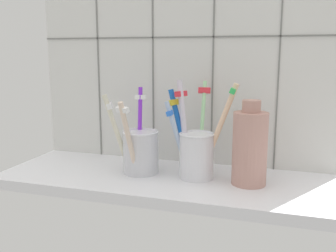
% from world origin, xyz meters
% --- Properties ---
extents(counter_slab, '(0.64, 0.22, 0.02)m').
position_xyz_m(counter_slab, '(0.00, 0.00, 0.01)').
color(counter_slab, silver).
rests_on(counter_slab, ground).
extents(tile_wall_back, '(0.64, 0.02, 0.45)m').
position_xyz_m(tile_wall_back, '(0.00, 0.12, 0.23)').
color(tile_wall_back, silver).
rests_on(tile_wall_back, ground).
extents(toothbrush_cup_left, '(0.11, 0.12, 0.16)m').
position_xyz_m(toothbrush_cup_left, '(-0.06, 0.01, 0.07)').
color(toothbrush_cup_left, silver).
rests_on(toothbrush_cup_left, counter_slab).
extents(toothbrush_cup_right, '(0.14, 0.11, 0.18)m').
position_xyz_m(toothbrush_cup_right, '(0.05, 0.01, 0.07)').
color(toothbrush_cup_right, white).
rests_on(toothbrush_cup_right, counter_slab).
extents(ceramic_vase, '(0.06, 0.06, 0.15)m').
position_xyz_m(ceramic_vase, '(0.15, 0.01, 0.09)').
color(ceramic_vase, tan).
rests_on(ceramic_vase, counter_slab).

